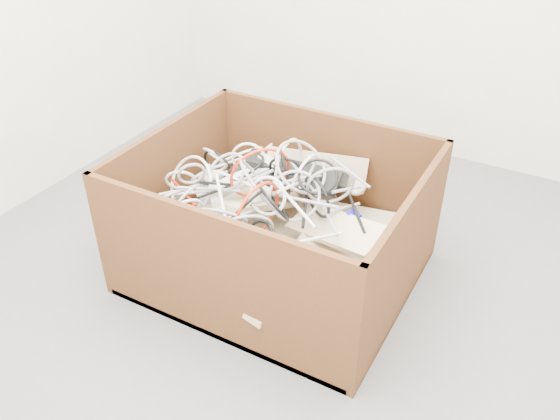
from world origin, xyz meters
The scene contains 8 objects.
ground centered at (0.00, 0.00, 0.00)m, with size 3.00×3.00×0.00m, color #545457.
cardboard_box centered at (-0.14, 0.13, 0.15)m, with size 1.07×0.89×0.55m.
keyboard_pile centered at (-0.11, 0.15, 0.28)m, with size 1.03×0.88×0.32m.
mice_scatter centered at (-0.18, 0.12, 0.35)m, with size 0.69×0.61×0.23m.
power_strip_left centered at (-0.33, 0.14, 0.37)m, with size 0.32×0.06×0.04m, color silver.
power_strip_right centered at (-0.33, 0.02, 0.32)m, with size 0.26×0.05×0.04m, color silver.
vga_plug centered at (0.17, 0.18, 0.36)m, with size 0.04×0.04×0.02m, color #0C0BB0.
cable_tangle centered at (-0.23, 0.09, 0.40)m, with size 0.97×0.83×0.43m.
Camera 1 is at (0.80, -1.51, 1.58)m, focal length 37.19 mm.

